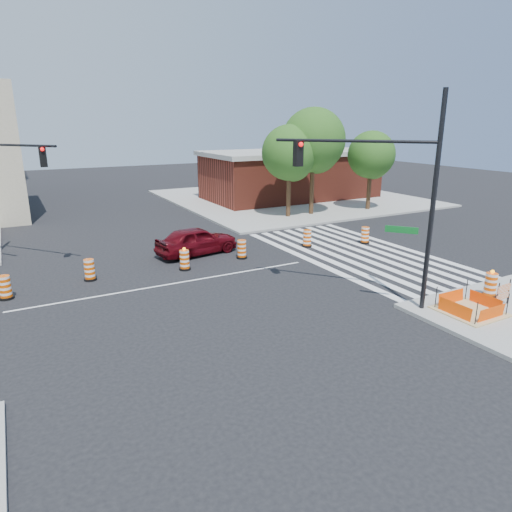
# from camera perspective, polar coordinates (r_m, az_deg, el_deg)

# --- Properties ---
(ground) EXTENTS (120.00, 120.00, 0.00)m
(ground) POSITION_cam_1_polar(r_m,az_deg,el_deg) (21.64, -10.36, -3.43)
(ground) COLOR black
(ground) RESTS_ON ground
(sidewalk_ne) EXTENTS (22.00, 22.00, 0.15)m
(sidewalk_ne) POSITION_cam_1_polar(r_m,az_deg,el_deg) (45.12, 4.28, 7.26)
(sidewalk_ne) COLOR gray
(sidewalk_ne) RESTS_ON ground
(crosswalk_east) EXTENTS (6.75, 13.50, 0.01)m
(crosswalk_east) POSITION_cam_1_polar(r_m,az_deg,el_deg) (26.87, 12.33, 0.41)
(crosswalk_east) COLOR silver
(crosswalk_east) RESTS_ON ground
(lane_centerline) EXTENTS (14.00, 0.12, 0.01)m
(lane_centerline) POSITION_cam_1_polar(r_m,az_deg,el_deg) (21.63, -10.36, -3.42)
(lane_centerline) COLOR silver
(lane_centerline) RESTS_ON ground
(excavation_pit) EXTENTS (2.20, 2.20, 0.90)m
(excavation_pit) POSITION_cam_1_polar(r_m,az_deg,el_deg) (19.69, 25.16, -6.14)
(excavation_pit) COLOR tan
(excavation_pit) RESTS_ON ground
(brick_storefront) EXTENTS (16.50, 8.50, 4.60)m
(brick_storefront) POSITION_cam_1_polar(r_m,az_deg,el_deg) (44.81, 4.35, 10.09)
(brick_storefront) COLOR maroon
(brick_storefront) RESTS_ON ground
(red_coupe) EXTENTS (4.96, 2.67, 1.60)m
(red_coupe) POSITION_cam_1_polar(r_m,az_deg,el_deg) (25.98, -7.42, 1.93)
(red_coupe) COLOR #4F060D
(red_coupe) RESTS_ON ground
(signal_pole_se) EXTENTS (4.11, 4.88, 8.25)m
(signal_pole_se) POSITION_cam_1_polar(r_m,az_deg,el_deg) (18.27, 16.04, 8.90)
(signal_pole_se) COLOR black
(signal_pole_se) RESTS_ON ground
(pit_drum) EXTENTS (0.61, 0.61, 1.19)m
(pit_drum) POSITION_cam_1_polar(r_m,az_deg,el_deg) (21.55, 27.25, -3.32)
(pit_drum) COLOR black
(pit_drum) RESTS_ON ground
(barricade) EXTENTS (0.89, 0.11, 1.05)m
(barricade) POSITION_cam_1_polar(r_m,az_deg,el_deg) (20.74, 28.54, -3.99)
(barricade) COLOR #E65004
(barricade) RESTS_ON ground
(tree_north_c) EXTENTS (4.17, 4.17, 7.09)m
(tree_north_c) POSITION_cam_1_polar(r_m,az_deg,el_deg) (35.33, 4.21, 12.36)
(tree_north_c) COLOR #382314
(tree_north_c) RESTS_ON ground
(tree_north_d) EXTENTS (4.91, 4.91, 8.35)m
(tree_north_d) POSITION_cam_1_polar(r_m,az_deg,el_deg) (36.47, 7.22, 13.74)
(tree_north_d) COLOR #382314
(tree_north_d) RESTS_ON ground
(tree_north_e) EXTENTS (3.89, 3.87, 6.58)m
(tree_north_e) POSITION_cam_1_polar(r_m,az_deg,el_deg) (39.51, 14.21, 11.85)
(tree_north_e) COLOR #382314
(tree_north_e) RESTS_ON ground
(median_drum_1) EXTENTS (0.60, 0.60, 1.02)m
(median_drum_1) POSITION_cam_1_polar(r_m,az_deg,el_deg) (22.09, -28.86, -3.55)
(median_drum_1) COLOR black
(median_drum_1) RESTS_ON ground
(median_drum_2) EXTENTS (0.60, 0.60, 1.02)m
(median_drum_2) POSITION_cam_1_polar(r_m,az_deg,el_deg) (23.01, -20.08, -1.71)
(median_drum_2) COLOR black
(median_drum_2) RESTS_ON ground
(median_drum_3) EXTENTS (0.60, 0.60, 1.18)m
(median_drum_3) POSITION_cam_1_polar(r_m,az_deg,el_deg) (23.41, -8.91, -0.56)
(median_drum_3) COLOR black
(median_drum_3) RESTS_ON ground
(median_drum_4) EXTENTS (0.60, 0.60, 1.02)m
(median_drum_4) POSITION_cam_1_polar(r_m,az_deg,el_deg) (25.09, -1.79, 0.78)
(median_drum_4) COLOR black
(median_drum_4) RESTS_ON ground
(median_drum_5) EXTENTS (0.60, 0.60, 1.02)m
(median_drum_5) POSITION_cam_1_polar(r_m,az_deg,el_deg) (27.61, 6.41, 2.14)
(median_drum_5) COLOR black
(median_drum_5) RESTS_ON ground
(median_drum_6) EXTENTS (0.60, 0.60, 1.02)m
(median_drum_6) POSITION_cam_1_polar(r_m,az_deg,el_deg) (29.01, 13.47, 2.48)
(median_drum_6) COLOR black
(median_drum_6) RESTS_ON ground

